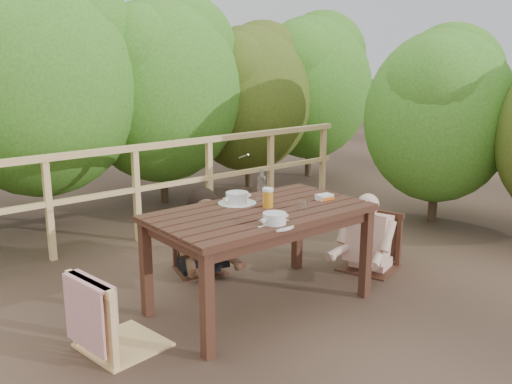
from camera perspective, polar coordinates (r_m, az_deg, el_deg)
ground at (r=4.51m, az=0.41°, el=-11.28°), size 60.00×60.00×0.00m
table at (r=4.37m, az=0.41°, el=-6.77°), size 1.64×0.92×0.76m
chair_left at (r=3.84m, az=-13.58°, el=-8.06°), size 0.58×0.58×1.02m
chair_far at (r=5.05m, az=-5.74°, el=-3.46°), size 0.52×0.52×0.84m
chair_right at (r=5.18m, az=11.44°, el=-2.61°), size 0.59×0.59×0.95m
woman at (r=5.01m, az=-5.92°, el=-1.36°), size 0.64×0.72×1.22m
diner_right at (r=5.17m, az=11.71°, el=-1.27°), size 0.71×0.64×1.19m
railing at (r=5.94m, az=-11.88°, el=-0.18°), size 5.60×0.10×1.01m
hedge_row at (r=7.03m, az=-14.09°, el=13.33°), size 6.60×1.60×3.80m
shrub_side at (r=6.54m, az=23.87°, el=8.61°), size 1.40×2.20×2.90m
soup_near at (r=3.89m, az=1.87°, el=-2.76°), size 0.27×0.27×0.09m
soup_far at (r=4.43m, az=-1.91°, el=-0.65°), size 0.30×0.30×0.10m
beer_glass at (r=4.29m, az=1.20°, el=-0.68°), size 0.08×0.08×0.16m
bottle at (r=4.41m, az=0.58°, el=0.51°), size 0.07×0.07×0.28m
tumbler at (r=4.26m, az=4.71°, el=-1.40°), size 0.07×0.07×0.08m
butter_tub at (r=4.56m, az=6.88°, el=-0.59°), size 0.14×0.11×0.06m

